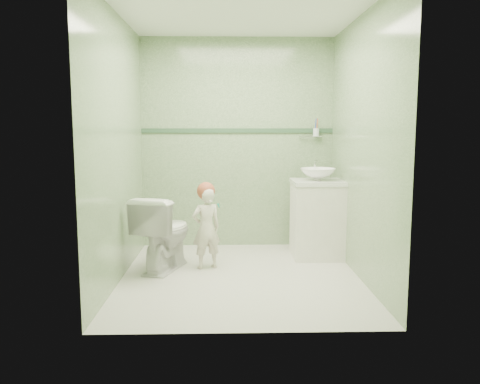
{
  "coord_description": "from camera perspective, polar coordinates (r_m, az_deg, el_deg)",
  "views": [
    {
      "loc": [
        -0.12,
        -4.38,
        1.38
      ],
      "look_at": [
        0.0,
        0.15,
        0.78
      ],
      "focal_mm": 36.28,
      "sensor_mm": 36.0,
      "label": 1
    }
  ],
  "objects": [
    {
      "name": "toilet",
      "position": [
        4.8,
        -8.93,
        -4.72
      ],
      "size": [
        0.62,
        0.81,
        0.73
      ],
      "primitive_type": "imported",
      "rotation": [
        0.0,
        0.0,
        2.82
      ],
      "color": "white",
      "rests_on": "ground"
    },
    {
      "name": "ground",
      "position": [
        4.59,
        0.05,
        -9.94
      ],
      "size": [
        2.5,
        2.5,
        0.0
      ],
      "primitive_type": "plane",
      "color": "silver",
      "rests_on": "ground"
    },
    {
      "name": "counter",
      "position": [
        5.2,
        9.13,
        1.16
      ],
      "size": [
        0.54,
        0.52,
        0.04
      ],
      "primitive_type": "cube",
      "color": "white",
      "rests_on": "vanity"
    },
    {
      "name": "trim_stripe",
      "position": [
        5.62,
        -0.31,
        7.24
      ],
      "size": [
        2.2,
        0.02,
        0.05
      ],
      "primitive_type": "cube",
      "color": "#325338",
      "rests_on": "room_shell"
    },
    {
      "name": "toddler",
      "position": [
        4.78,
        -3.99,
        -4.28
      ],
      "size": [
        0.34,
        0.29,
        0.8
      ],
      "primitive_type": "imported",
      "rotation": [
        0.0,
        0.0,
        3.54
      ],
      "color": "beige",
      "rests_on": "ground"
    },
    {
      "name": "cup_holder",
      "position": [
        5.65,
        8.86,
        6.93
      ],
      "size": [
        0.26,
        0.07,
        0.21
      ],
      "color": "silver",
      "rests_on": "room_shell"
    },
    {
      "name": "basin",
      "position": [
        5.19,
        9.14,
        2.08
      ],
      "size": [
        0.37,
        0.37,
        0.13
      ],
      "primitive_type": "imported",
      "color": "white",
      "rests_on": "counter"
    },
    {
      "name": "faucet",
      "position": [
        5.37,
        8.8,
        3.12
      ],
      "size": [
        0.03,
        0.13,
        0.18
      ],
      "color": "silver",
      "rests_on": "counter"
    },
    {
      "name": "hair_cap",
      "position": [
        4.75,
        -4.02,
        0.11
      ],
      "size": [
        0.18,
        0.18,
        0.18
      ],
      "primitive_type": "sphere",
      "color": "#A14A2F",
      "rests_on": "toddler"
    },
    {
      "name": "vanity",
      "position": [
        5.26,
        9.03,
        -3.28
      ],
      "size": [
        0.52,
        0.5,
        0.8
      ],
      "primitive_type": "cube",
      "color": "silver",
      "rests_on": "ground"
    },
    {
      "name": "room_shell",
      "position": [
        4.38,
        0.05,
        5.19
      ],
      "size": [
        2.5,
        2.54,
        2.4
      ],
      "color": "gray",
      "rests_on": "ground"
    },
    {
      "name": "teal_toothbrush",
      "position": [
        4.65,
        -2.63,
        -1.54
      ],
      "size": [
        0.1,
        0.14,
        0.08
      ],
      "color": "#048A79",
      "rests_on": "toddler"
    }
  ]
}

